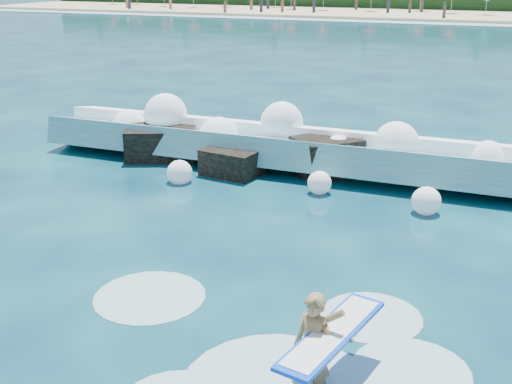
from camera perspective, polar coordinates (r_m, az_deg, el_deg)
ground at (r=14.42m, az=-8.58°, el=-6.22°), size 200.00×200.00×0.00m
beach at (r=89.57m, az=18.22°, el=14.66°), size 140.00×20.00×0.40m
wet_band at (r=78.65m, az=17.52°, el=14.08°), size 140.00×5.00×0.08m
breaking_wave at (r=20.70m, az=5.12°, el=3.57°), size 18.58×2.87×1.60m
rock_cluster at (r=20.96m, az=-2.18°, el=3.45°), size 8.31×3.21×1.34m
surfer_with_board at (r=10.14m, az=5.48°, el=-13.49°), size 1.22×3.03×1.88m
wave_spray at (r=20.69m, az=2.96°, el=4.86°), size 14.98×4.50×2.13m
surf_foam at (r=10.95m, az=2.44°, el=-15.01°), size 8.88×5.46×0.15m
beachgoers at (r=87.56m, az=16.86°, el=15.32°), size 107.80×12.99×1.93m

